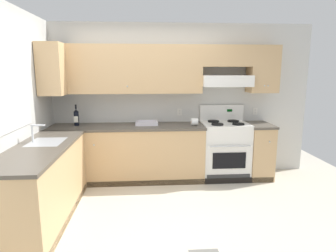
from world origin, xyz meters
The scene contains 9 objects.
ground_plane centered at (0.00, 0.00, 0.00)m, with size 7.04×7.04×0.00m, color beige.
wall_back centered at (0.39, 1.53, 1.48)m, with size 4.68×0.57×2.55m.
wall_left centered at (-1.59, 0.23, 1.34)m, with size 0.47×4.00×2.55m.
counter_back_run centered at (-0.02, 1.24, 0.45)m, with size 3.60×0.65×0.91m.
counter_left_run centered at (-1.24, 0.00, 0.46)m, with size 0.63×1.91×1.13m.
stove centered at (1.29, 1.25, 0.48)m, with size 0.76×0.62×1.20m.
wine_bottle centered at (-1.12, 1.31, 1.05)m, with size 0.08×0.08×0.34m.
bowl centered at (0.00, 1.31, 0.93)m, with size 0.36×0.26×0.06m.
paper_towel_roll centered at (0.76, 1.19, 0.97)m, with size 0.11×0.11×0.11m.
Camera 1 is at (0.01, -3.36, 1.78)m, focal length 31.00 mm.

